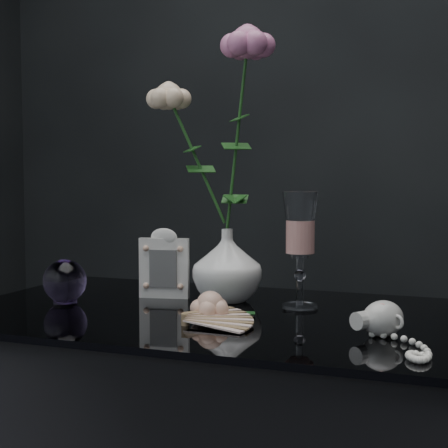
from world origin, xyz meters
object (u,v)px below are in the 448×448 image
at_px(pearl_jar, 383,317).
at_px(picture_frame, 164,263).
at_px(vase, 227,265).
at_px(loose_rose, 210,306).
at_px(wine_glass, 300,250).
at_px(paperweight, 65,281).

bearing_deg(pearl_jar, picture_frame, -167.74).
relative_size(vase, loose_rose, 0.97).
relative_size(wine_glass, picture_frame, 1.54).
xyz_separation_m(picture_frame, paperweight, (-0.16, -0.12, -0.03)).
bearing_deg(wine_glass, pearl_jar, -43.89).
bearing_deg(pearl_jar, wine_glass, 169.17).
height_order(picture_frame, paperweight, picture_frame).
xyz_separation_m(picture_frame, pearl_jar, (0.47, -0.18, -0.04)).
bearing_deg(picture_frame, wine_glass, -12.24).
xyz_separation_m(vase, wine_glass, (0.15, -0.02, 0.04)).
height_order(vase, picture_frame, vase).
height_order(picture_frame, loose_rose, picture_frame).
height_order(vase, wine_glass, wine_glass).
bearing_deg(picture_frame, loose_rose, -55.79).
distance_m(vase, loose_rose, 0.19).
xyz_separation_m(vase, paperweight, (-0.29, -0.13, -0.03)).
distance_m(wine_glass, picture_frame, 0.29).
distance_m(wine_glass, paperweight, 0.47).
bearing_deg(paperweight, loose_rose, -8.51).
relative_size(wine_glass, loose_rose, 1.48).
distance_m(picture_frame, pearl_jar, 0.50).
height_order(wine_glass, paperweight, wine_glass).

